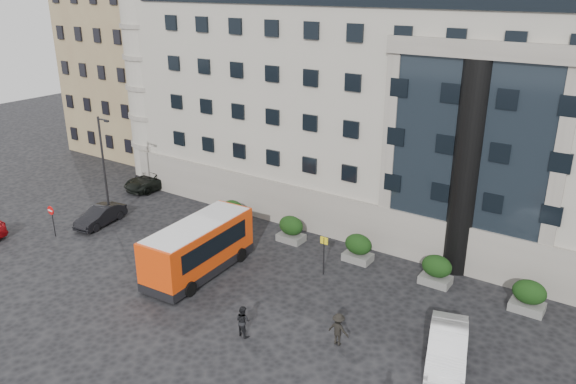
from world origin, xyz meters
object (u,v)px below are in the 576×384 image
(red_truck, at_px, (186,146))
(parked_car_b, at_px, (100,216))
(hedge_a, at_px, (233,212))
(minibus, at_px, (198,246))
(hedge_c, at_px, (358,248))
(no_entry_sign, at_px, (52,215))
(pedestrian_c, at_px, (338,329))
(hedge_b, at_px, (291,229))
(hedge_d, at_px, (436,270))
(white_taxi, at_px, (447,347))
(street_lamp, at_px, (104,166))
(bus_stop_sign, at_px, (324,249))
(hedge_e, at_px, (529,296))
(parked_car_d, at_px, (154,180))
(parked_car_c, at_px, (158,172))
(pedestrian_b, at_px, (243,321))

(red_truck, height_order, parked_car_b, red_truck)
(hedge_a, xyz_separation_m, minibus, (3.02, -6.88, 0.87))
(hedge_c, bearing_deg, red_truck, 159.08)
(no_entry_sign, bearing_deg, pedestrian_c, 0.96)
(hedge_b, xyz_separation_m, hedge_d, (10.40, 0.00, 0.00))
(hedge_d, distance_m, red_truck, 30.50)
(hedge_b, bearing_deg, red_truck, 153.96)
(hedge_d, distance_m, white_taxi, 7.43)
(hedge_b, height_order, street_lamp, street_lamp)
(bus_stop_sign, xyz_separation_m, parked_car_b, (-17.52, -2.80, -1.04))
(hedge_b, height_order, red_truck, red_truck)
(parked_car_b, bearing_deg, red_truck, 101.69)
(hedge_e, distance_m, no_entry_sign, 31.09)
(hedge_e, height_order, white_taxi, hedge_e)
(hedge_c, distance_m, parked_car_d, 21.17)
(hedge_d, bearing_deg, white_taxi, -65.65)
(hedge_a, height_order, hedge_e, same)
(red_truck, distance_m, parked_car_c, 5.44)
(street_lamp, bearing_deg, minibus, -10.74)
(parked_car_b, bearing_deg, pedestrian_c, -16.13)
(parked_car_c, xyz_separation_m, parked_car_d, (1.43, -1.81, 0.07))
(street_lamp, relative_size, parked_car_c, 1.71)
(hedge_d, xyz_separation_m, pedestrian_b, (-6.22, -10.53, -0.09))
(hedge_a, xyz_separation_m, pedestrian_b, (9.38, -10.53, -0.09))
(hedge_e, distance_m, street_lamp, 29.34)
(hedge_b, bearing_deg, parked_car_d, 172.30)
(hedge_c, xyz_separation_m, red_truck, (-23.89, 9.13, 0.71))
(hedge_e, distance_m, minibus, 19.08)
(hedge_e, height_order, no_entry_sign, no_entry_sign)
(hedge_a, relative_size, street_lamp, 0.23)
(hedge_e, bearing_deg, hedge_a, 180.00)
(no_entry_sign, bearing_deg, hedge_e, 16.52)
(hedge_b, height_order, minibus, minibus)
(parked_car_d, bearing_deg, parked_car_b, -64.75)
(hedge_d, height_order, hedge_e, same)
(no_entry_sign, relative_size, pedestrian_b, 1.38)
(minibus, bearing_deg, hedge_d, 25.37)
(pedestrian_b, bearing_deg, parked_car_b, -6.74)
(hedge_e, height_order, street_lamp, street_lamp)
(red_truck, bearing_deg, minibus, -42.80)
(hedge_e, relative_size, white_taxi, 0.37)
(hedge_e, xyz_separation_m, pedestrian_c, (-7.06, -8.46, -0.08))
(hedge_b, bearing_deg, no_entry_sign, -148.10)
(minibus, xyz_separation_m, pedestrian_c, (10.72, -1.58, -0.94))
(hedge_a, relative_size, pedestrian_c, 1.08)
(parked_car_d, bearing_deg, bus_stop_sign, -7.35)
(hedge_a, xyz_separation_m, bus_stop_sign, (9.50, -2.80, 0.80))
(street_lamp, relative_size, parked_car_d, 1.49)
(hedge_d, xyz_separation_m, red_truck, (-29.09, 9.13, 0.71))
(hedge_c, relative_size, pedestrian_c, 1.08)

